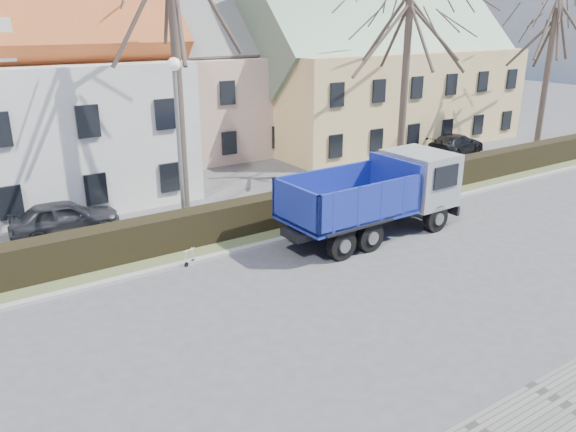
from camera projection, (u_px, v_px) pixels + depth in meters
ground at (358, 288)px, 17.55m from camera, size 120.00×120.00×0.00m
curb_far at (278, 240)px, 21.14m from camera, size 80.00×0.30×0.12m
grass_strip at (257, 228)px, 22.40m from camera, size 80.00×3.00×0.10m
hedge at (259, 215)px, 22.04m from camera, size 60.00×0.90×1.30m
building_pink at (196, 88)px, 34.01m from camera, size 10.80×8.80×8.00m
building_yellow at (378, 77)px, 37.84m from camera, size 18.80×10.80×8.50m
tree_1 at (177, 64)px, 21.07m from camera, size 9.20×9.20×12.65m
tree_2 at (405, 71)px, 27.62m from camera, size 8.00×8.00×11.00m
tree_3 at (548, 66)px, 33.98m from camera, size 7.60×7.60×10.45m
dump_truck at (367, 198)px, 21.18m from camera, size 7.73×3.03×3.07m
streetlight at (180, 151)px, 20.49m from camera, size 0.53×0.53×6.77m
cart_frame at (185, 258)px, 18.88m from camera, size 0.81×0.63×0.65m
parked_car_a at (65, 217)px, 21.67m from camera, size 4.18×1.98×1.38m
parked_car_b at (456, 144)px, 34.49m from camera, size 4.72×2.57×1.30m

